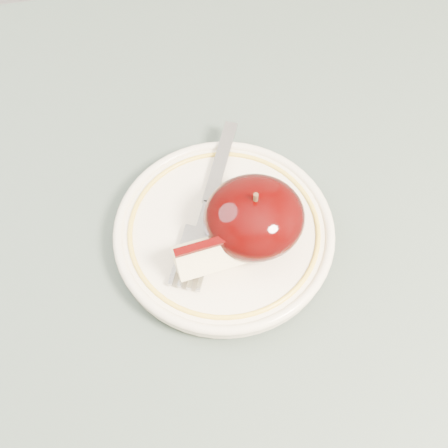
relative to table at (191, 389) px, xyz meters
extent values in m
cylinder|color=brown|center=(0.40, 0.40, -0.31)|extent=(0.05, 0.05, 0.71)
cube|color=#3F4D46|center=(0.00, 0.00, 0.07)|extent=(0.90, 0.90, 0.04)
cylinder|color=#F2E5CB|center=(0.05, 0.10, 0.09)|extent=(0.10, 0.10, 0.01)
cylinder|color=#F2E5CB|center=(0.05, 0.10, 0.10)|extent=(0.19, 0.19, 0.01)
torus|color=#F2E5CB|center=(0.05, 0.10, 0.10)|extent=(0.19, 0.19, 0.01)
torus|color=gold|center=(0.05, 0.10, 0.11)|extent=(0.17, 0.17, 0.00)
ellipsoid|color=black|center=(0.07, 0.09, 0.13)|extent=(0.08, 0.08, 0.05)
cylinder|color=#472D19|center=(0.07, 0.09, 0.16)|extent=(0.00, 0.00, 0.01)
cube|color=beige|center=(0.04, 0.07, 0.12)|extent=(0.08, 0.04, 0.03)
cube|color=#340101|center=(0.04, 0.07, 0.14)|extent=(0.08, 0.02, 0.00)
cube|color=gray|center=(0.06, 0.17, 0.11)|extent=(0.05, 0.09, 0.00)
cube|color=gray|center=(0.04, 0.12, 0.11)|extent=(0.02, 0.03, 0.00)
cube|color=gray|center=(0.03, 0.09, 0.11)|extent=(0.03, 0.03, 0.00)
cube|color=gray|center=(0.03, 0.06, 0.11)|extent=(0.02, 0.04, 0.00)
cube|color=gray|center=(0.02, 0.07, 0.11)|extent=(0.02, 0.04, 0.00)
cube|color=gray|center=(0.01, 0.07, 0.11)|extent=(0.02, 0.04, 0.00)
cube|color=gray|center=(0.00, 0.07, 0.11)|extent=(0.02, 0.04, 0.00)
camera|label=1|loc=(0.00, -0.16, 0.57)|focal=50.00mm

